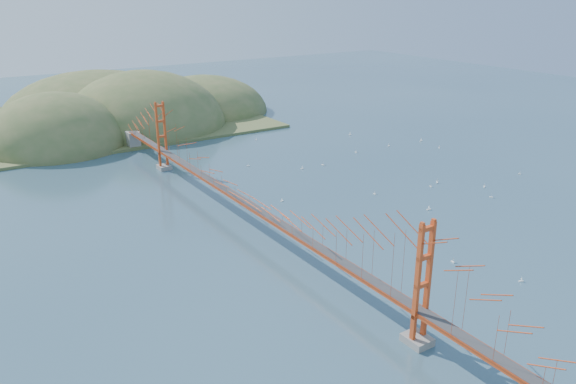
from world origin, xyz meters
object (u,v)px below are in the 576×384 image
sailboat_0 (375,193)px  bridge (248,176)px  sailboat_1 (323,164)px  sailboat_2 (429,209)px

sailboat_0 → bridge: bearing=-178.6°
bridge → sailboat_1: bridge is taller
bridge → sailboat_1: 30.24m
sailboat_2 → sailboat_0: sailboat_2 is taller
bridge → sailboat_2: (24.25, -8.39, -6.85)m
bridge → sailboat_0: 23.11m
sailboat_0 → sailboat_1: 16.30m
bridge → sailboat_0: bearing=1.4°
bridge → sailboat_2: size_ratio=129.71×
bridge → sailboat_1: size_ratio=130.94×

